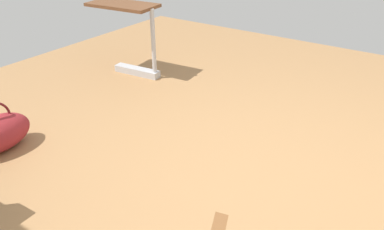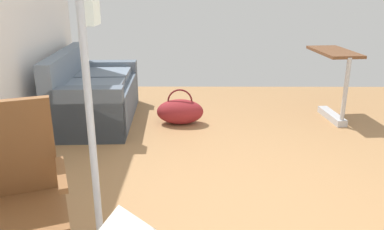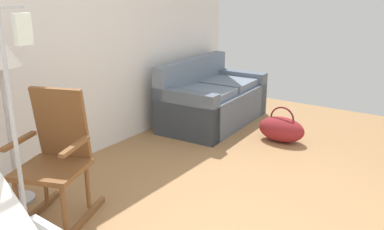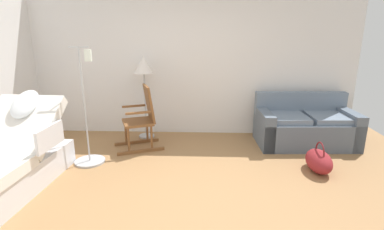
# 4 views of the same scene
# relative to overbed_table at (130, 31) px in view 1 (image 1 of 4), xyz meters

# --- Properties ---
(ground_plane) EXTENTS (7.23, 7.23, 0.00)m
(ground_plane) POSITION_rel_overbed_table_xyz_m (-2.07, 1.16, -0.53)
(ground_plane) COLOR #9E7247
(overbed_table) EXTENTS (0.86, 0.48, 0.84)m
(overbed_table) POSITION_rel_overbed_table_xyz_m (0.00, 0.00, 0.00)
(overbed_table) COLOR #B2B5BA
(overbed_table) RESTS_ON ground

